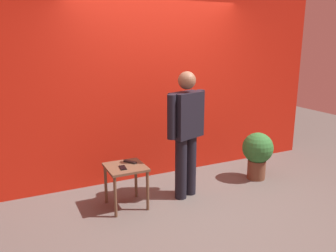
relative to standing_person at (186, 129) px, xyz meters
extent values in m
plane|color=#59544F|center=(-0.02, -0.37, -0.90)|extent=(12.00, 12.00, 0.00)
cube|color=red|center=(-0.02, 0.88, 0.78)|extent=(5.39, 0.12, 3.36)
cylinder|color=black|center=(-0.09, -0.03, -0.50)|extent=(0.19, 0.19, 0.79)
cylinder|color=black|center=(0.09, 0.03, -0.50)|extent=(0.19, 0.19, 0.79)
cube|color=black|center=(0.00, 0.00, 0.17)|extent=(0.48, 0.35, 0.56)
cube|color=silver|center=(-0.04, 0.11, 0.20)|extent=(0.12, 0.05, 0.47)
cube|color=silver|center=(-0.04, 0.11, 0.19)|extent=(0.04, 0.02, 0.43)
cylinder|color=black|center=(-0.25, -0.09, 0.19)|extent=(0.14, 0.14, 0.53)
cylinder|color=black|center=(0.25, 0.09, 0.19)|extent=(0.14, 0.14, 0.53)
sphere|color=brown|center=(0.00, 0.00, 0.60)|extent=(0.22, 0.22, 0.22)
cube|color=brown|center=(-0.79, 0.04, -0.39)|extent=(0.45, 0.45, 0.03)
cylinder|color=brown|center=(-0.98, -0.15, -0.65)|extent=(0.04, 0.04, 0.49)
cylinder|color=brown|center=(-0.59, -0.15, -0.65)|extent=(0.04, 0.04, 0.49)
cylinder|color=brown|center=(-0.98, 0.24, -0.65)|extent=(0.04, 0.04, 0.49)
cylinder|color=brown|center=(-0.59, 0.24, -0.65)|extent=(0.04, 0.04, 0.49)
cube|color=black|center=(-0.84, -0.01, -0.37)|extent=(0.08, 0.15, 0.01)
cube|color=black|center=(-0.70, 0.13, -0.37)|extent=(0.13, 0.17, 0.02)
cylinder|color=brown|center=(1.20, 0.06, -0.76)|extent=(0.26, 0.26, 0.28)
sphere|color=#2D7233|center=(1.20, 0.06, -0.43)|extent=(0.44, 0.44, 0.44)
camera|label=1|loc=(-1.99, -3.64, 1.08)|focal=36.94mm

